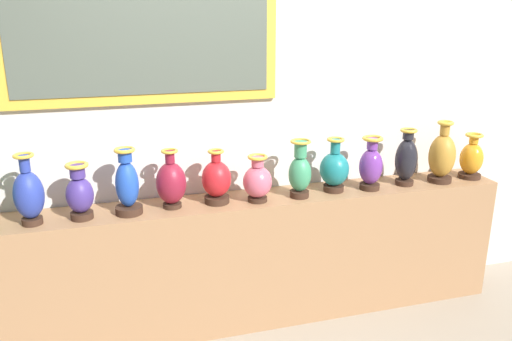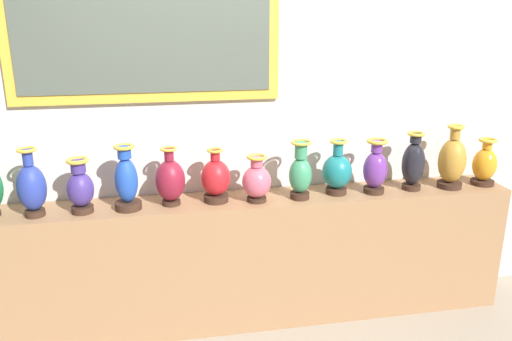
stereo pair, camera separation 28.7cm
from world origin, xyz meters
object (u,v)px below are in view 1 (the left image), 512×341
(vase_cobalt, at_px, (29,194))
(vase_violet, at_px, (371,166))
(vase_amber, at_px, (471,159))
(vase_onyx, at_px, (406,159))
(vase_crimson, at_px, (216,180))
(vase_burgundy, at_px, (171,183))
(vase_teal, at_px, (334,169))
(vase_ochre, at_px, (442,156))
(vase_rose, at_px, (257,181))
(vase_jade, at_px, (300,172))
(vase_indigo, at_px, (80,193))
(vase_sapphire, at_px, (127,185))

(vase_cobalt, xyz_separation_m, vase_violet, (2.07, 0.01, -0.01))
(vase_amber, bearing_deg, vase_violet, -178.53)
(vase_onyx, bearing_deg, vase_crimson, 179.18)
(vase_cobalt, relative_size, vase_violet, 1.14)
(vase_burgundy, bearing_deg, vase_crimson, 0.91)
(vase_burgundy, relative_size, vase_amber, 1.13)
(vase_crimson, xyz_separation_m, vase_onyx, (1.29, -0.02, 0.03))
(vase_teal, distance_m, vase_ochre, 0.78)
(vase_cobalt, relative_size, vase_teal, 1.14)
(vase_cobalt, distance_m, vase_teal, 1.83)
(vase_cobalt, height_order, vase_crimson, vase_cobalt)
(vase_rose, xyz_separation_m, vase_teal, (0.53, 0.04, 0.02))
(vase_crimson, xyz_separation_m, vase_violet, (1.02, -0.03, 0.02))
(vase_rose, relative_size, vase_jade, 0.79)
(vase_indigo, bearing_deg, vase_amber, 0.47)
(vase_indigo, bearing_deg, vase_ochre, 0.14)
(vase_ochre, bearing_deg, vase_sapphire, -179.95)
(vase_indigo, distance_m, vase_burgundy, 0.52)
(vase_indigo, height_order, vase_teal, vase_teal)
(vase_teal, height_order, vase_ochre, vase_ochre)
(vase_violet, relative_size, vase_ochre, 0.84)
(vase_indigo, xyz_separation_m, vase_onyx, (2.08, 0.02, 0.03))
(vase_indigo, distance_m, vase_rose, 1.04)
(vase_ochre, bearing_deg, vase_amber, 3.50)
(vase_jade, distance_m, vase_amber, 1.29)
(vase_cobalt, height_order, vase_indigo, vase_cobalt)
(vase_cobalt, distance_m, vase_amber, 2.87)
(vase_onyx, bearing_deg, vase_cobalt, -179.42)
(vase_crimson, height_order, vase_ochre, vase_ochre)
(vase_ochre, bearing_deg, vase_jade, -179.12)
(vase_cobalt, bearing_deg, vase_crimson, 2.31)
(vase_onyx, bearing_deg, vase_burgundy, 179.48)
(vase_sapphire, distance_m, vase_ochre, 2.09)
(vase_violet, relative_size, vase_amber, 1.12)
(vase_sapphire, xyz_separation_m, vase_violet, (1.55, -0.00, -0.01))
(vase_crimson, relative_size, vase_ochre, 0.79)
(vase_cobalt, bearing_deg, vase_jade, -0.13)
(vase_cobalt, height_order, vase_amber, vase_cobalt)
(vase_jade, bearing_deg, vase_teal, 9.43)
(vase_indigo, bearing_deg, vase_cobalt, -178.54)
(vase_indigo, relative_size, vase_crimson, 0.98)
(vase_violet, xyz_separation_m, vase_amber, (0.79, 0.02, -0.02))
(vase_cobalt, relative_size, vase_burgundy, 1.13)
(vase_burgundy, relative_size, vase_crimson, 1.07)
(vase_teal, relative_size, vase_ochre, 0.84)
(vase_cobalt, distance_m, vase_indigo, 0.26)
(vase_ochre, bearing_deg, vase_burgundy, 179.20)
(vase_indigo, height_order, vase_ochre, vase_ochre)
(vase_cobalt, distance_m, vase_onyx, 2.34)
(vase_jade, bearing_deg, vase_ochre, 0.88)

